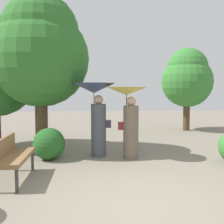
# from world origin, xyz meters

# --- Properties ---
(ground_plane) EXTENTS (40.00, 40.00, 0.00)m
(ground_plane) POSITION_xyz_m (0.00, 0.00, 0.00)
(ground_plane) COLOR gray
(person_left) EXTENTS (1.13, 1.13, 1.93)m
(person_left) POSITION_xyz_m (-0.47, 3.14, 1.36)
(person_left) COLOR #474C56
(person_left) RESTS_ON ground
(person_right) EXTENTS (1.02, 1.02, 1.82)m
(person_right) POSITION_xyz_m (0.35, 2.79, 1.21)
(person_right) COLOR #6B5B4C
(person_right) RESTS_ON ground
(park_bench) EXTENTS (0.50, 1.50, 0.83)m
(park_bench) POSITION_xyz_m (-2.16, 1.22, 0.51)
(park_bench) COLOR #38383D
(park_bench) RESTS_ON ground
(tree_near_right) EXTENTS (2.22, 2.22, 3.60)m
(tree_near_right) POSITION_xyz_m (3.67, 7.64, 2.32)
(tree_near_right) COLOR #4C3823
(tree_near_right) RESTS_ON ground
(tree_mid_left) EXTENTS (2.72, 2.72, 4.43)m
(tree_mid_left) POSITION_xyz_m (-2.00, 3.86, 2.86)
(tree_mid_left) COLOR #4C3823
(tree_mid_left) RESTS_ON ground
(bush_path_right) EXTENTS (0.80, 0.80, 0.80)m
(bush_path_right) POSITION_xyz_m (-1.66, 2.83, 0.40)
(bush_path_right) COLOR #235B23
(bush_path_right) RESTS_ON ground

